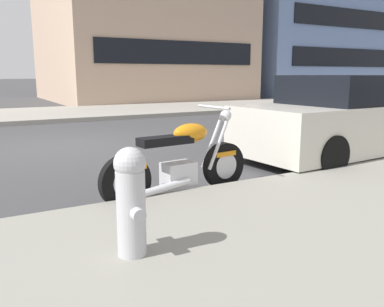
{
  "coord_description": "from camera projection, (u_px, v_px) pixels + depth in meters",
  "views": [
    {
      "loc": [
        -1.86,
        -8.5,
        1.5
      ],
      "look_at": [
        0.52,
        -4.3,
        0.54
      ],
      "focal_mm": 37.74,
      "sensor_mm": 36.0,
      "label": 1
    }
  ],
  "objects": [
    {
      "name": "ground_plane",
      "position": [
        69.0,
        147.0,
        8.44
      ],
      "size": [
        260.0,
        260.0,
        0.0
      ],
      "primitive_type": "plane",
      "color": "#3D3D3F"
    },
    {
      "name": "sidewalk_far_curb",
      "position": [
        282.0,
        103.0,
        20.05
      ],
      "size": [
        120.0,
        5.0,
        0.14
      ],
      "primitive_type": "cube",
      "color": "gray",
      "rests_on": "ground"
    },
    {
      "name": "parking_stall_stripe",
      "position": [
        135.0,
        190.0,
        5.28
      ],
      "size": [
        0.12,
        2.2,
        0.01
      ],
      "primitive_type": "cube",
      "color": "silver",
      "rests_on": "ground"
    },
    {
      "name": "parked_motorcycle",
      "position": [
        180.0,
        164.0,
        4.92
      ],
      "size": [
        2.05,
        0.62,
        1.1
      ],
      "rotation": [
        0.0,
        0.0,
        0.1
      ],
      "color": "black",
      "rests_on": "ground"
    },
    {
      "name": "parked_car_near_corner",
      "position": [
        349.0,
        118.0,
        7.33
      ],
      "size": [
        4.47,
        1.96,
        1.48
      ],
      "rotation": [
        0.0,
        0.0,
        0.05
      ],
      "color": "beige",
      "rests_on": "ground"
    },
    {
      "name": "fire_hydrant",
      "position": [
        131.0,
        199.0,
        3.01
      ],
      "size": [
        0.24,
        0.36,
        0.84
      ],
      "color": "#B7B7BC",
      "rests_on": "sidewalk_near_curb"
    },
    {
      "name": "townhouse_near_left",
      "position": [
        137.0,
        0.0,
        23.24
      ],
      "size": [
        10.01,
        10.66,
        11.39
      ],
      "color": "tan",
      "rests_on": "ground"
    },
    {
      "name": "townhouse_far_uphill",
      "position": [
        303.0,
        16.0,
        29.49
      ],
      "size": [
        13.78,
        10.57,
        11.34
      ],
      "color": "#6B84B2",
      "rests_on": "ground"
    }
  ]
}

